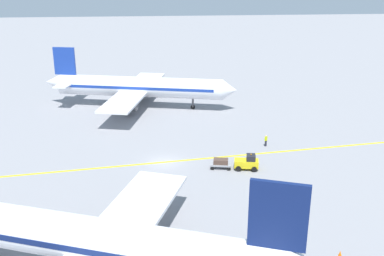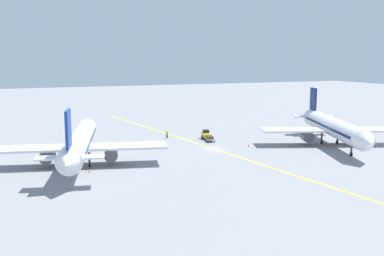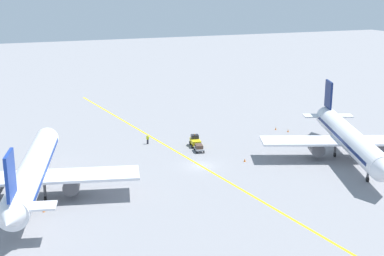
% 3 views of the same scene
% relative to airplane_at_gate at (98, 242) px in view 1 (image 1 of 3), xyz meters
% --- Properties ---
extents(ground_plane, '(400.00, 400.00, 0.00)m').
position_rel_airplane_at_gate_xyz_m(ground_plane, '(23.31, -6.06, -3.71)').
color(ground_plane, gray).
extents(apron_yellow_centreline, '(14.95, 119.16, 0.01)m').
position_rel_airplane_at_gate_xyz_m(apron_yellow_centreline, '(23.31, -6.06, -3.71)').
color(apron_yellow_centreline, yellow).
rests_on(apron_yellow_centreline, ground).
extents(airplane_at_gate, '(28.00, 34.20, 10.60)m').
position_rel_airplane_at_gate_xyz_m(airplane_at_gate, '(0.00, 0.00, 0.00)').
color(airplane_at_gate, white).
rests_on(airplane_at_gate, ground).
extents(airplane_adjacent_stand, '(28.42, 35.12, 10.60)m').
position_rel_airplane_at_gate_xyz_m(airplane_adjacent_stand, '(49.01, -2.47, 0.00)').
color(airplane_adjacent_stand, white).
rests_on(airplane_adjacent_stand, ground).
extents(baggage_tug_white, '(2.22, 3.23, 2.11)m').
position_rel_airplane_at_gate_xyz_m(baggage_tug_white, '(20.09, -16.32, -2.81)').
color(baggage_tug_white, gold).
rests_on(baggage_tug_white, ground).
extents(baggage_cart_trailing, '(1.87, 2.82, 1.24)m').
position_rel_airplane_at_gate_xyz_m(baggage_cart_trailing, '(20.72, -13.08, -2.95)').
color(baggage_cart_trailing, gray).
rests_on(baggage_cart_trailing, ground).
extents(ground_crew_worker, '(0.39, 0.48, 1.68)m').
position_rel_airplane_at_gate_xyz_m(ground_crew_worker, '(27.54, -20.68, -2.80)').
color(ground_crew_worker, '#23232D').
rests_on(ground_crew_worker, ground).
extents(traffic_cone_near_nose, '(0.32, 0.32, 0.55)m').
position_rel_airplane_at_gate_xyz_m(traffic_cone_near_nose, '(48.48, 2.83, -3.43)').
color(traffic_cone_near_nose, orange).
rests_on(traffic_cone_near_nose, ground).
extents(traffic_cone_mid_apron, '(0.32, 0.32, 0.55)m').
position_rel_airplane_at_gate_xyz_m(traffic_cone_mid_apron, '(1.31, -20.49, -3.43)').
color(traffic_cone_mid_apron, orange).
rests_on(traffic_cone_mid_apron, ground).
extents(traffic_cone_far_edge, '(0.32, 0.32, 0.55)m').
position_rel_airplane_at_gate_xyz_m(traffic_cone_far_edge, '(15.94, -5.34, -3.43)').
color(traffic_cone_far_edge, orange).
rests_on(traffic_cone_far_edge, ground).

